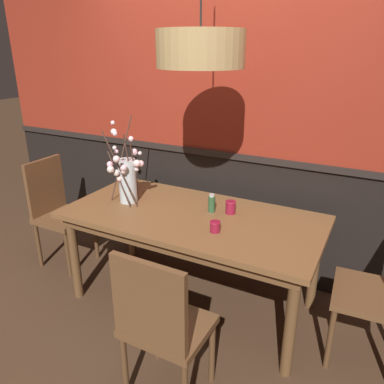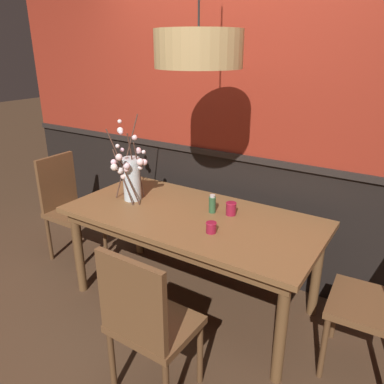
{
  "view_description": "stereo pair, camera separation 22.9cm",
  "coord_description": "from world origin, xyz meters",
  "px_view_note": "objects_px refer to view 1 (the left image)",
  "views": [
    {
      "loc": [
        1.16,
        -2.21,
        1.89
      ],
      "look_at": [
        0.0,
        0.0,
        0.93
      ],
      "focal_mm": 35.4,
      "sensor_mm": 36.0,
      "label": 1
    },
    {
      "loc": [
        1.35,
        -2.1,
        1.89
      ],
      "look_at": [
        0.0,
        0.0,
        0.93
      ],
      "focal_mm": 35.4,
      "sensor_mm": 36.0,
      "label": 2
    }
  ],
  "objects_px": {
    "chair_far_side_right": "(270,211)",
    "pendant_lamp": "(201,49)",
    "condiment_bottle": "(212,203)",
    "candle_holder_nearer_center": "(215,226)",
    "dining_table": "(192,224)",
    "chair_head_west_end": "(57,208)",
    "chair_head_east_end": "(384,290)",
    "vase_with_blossoms": "(127,178)",
    "chair_near_side_right": "(161,322)",
    "candle_holder_nearer_edge": "(231,207)"
  },
  "relations": [
    {
      "from": "chair_far_side_right",
      "to": "pendant_lamp",
      "type": "height_order",
      "value": "pendant_lamp"
    },
    {
      "from": "condiment_bottle",
      "to": "pendant_lamp",
      "type": "distance_m",
      "value": 1.08
    },
    {
      "from": "candle_holder_nearer_center",
      "to": "chair_far_side_right",
      "type": "bearing_deg",
      "value": 86.25
    },
    {
      "from": "dining_table",
      "to": "condiment_bottle",
      "type": "height_order",
      "value": "condiment_bottle"
    },
    {
      "from": "dining_table",
      "to": "chair_head_west_end",
      "type": "height_order",
      "value": "chair_head_west_end"
    },
    {
      "from": "chair_head_west_end",
      "to": "chair_far_side_right",
      "type": "distance_m",
      "value": 1.92
    },
    {
      "from": "dining_table",
      "to": "condiment_bottle",
      "type": "xyz_separation_m",
      "value": [
        0.1,
        0.11,
        0.15
      ]
    },
    {
      "from": "pendant_lamp",
      "to": "chair_head_east_end",
      "type": "bearing_deg",
      "value": 4.82
    },
    {
      "from": "dining_table",
      "to": "pendant_lamp",
      "type": "distance_m",
      "value": 1.21
    },
    {
      "from": "chair_far_side_right",
      "to": "candle_holder_nearer_center",
      "type": "height_order",
      "value": "chair_far_side_right"
    },
    {
      "from": "vase_with_blossoms",
      "to": "chair_near_side_right",
      "type": "bearing_deg",
      "value": -45.89
    },
    {
      "from": "chair_head_east_end",
      "to": "dining_table",
      "type": "bearing_deg",
      "value": -179.45
    },
    {
      "from": "vase_with_blossoms",
      "to": "candle_holder_nearer_edge",
      "type": "bearing_deg",
      "value": 11.78
    },
    {
      "from": "chair_head_west_end",
      "to": "candle_holder_nearer_edge",
      "type": "bearing_deg",
      "value": 5.72
    },
    {
      "from": "dining_table",
      "to": "condiment_bottle",
      "type": "relative_size",
      "value": 13.57
    },
    {
      "from": "chair_head_west_end",
      "to": "candle_holder_nearer_center",
      "type": "relative_size",
      "value": 13.21
    },
    {
      "from": "vase_with_blossoms",
      "to": "condiment_bottle",
      "type": "relative_size",
      "value": 4.7
    },
    {
      "from": "vase_with_blossoms",
      "to": "pendant_lamp",
      "type": "bearing_deg",
      "value": -6.17
    },
    {
      "from": "condiment_bottle",
      "to": "chair_head_west_end",
      "type": "bearing_deg",
      "value": -175.16
    },
    {
      "from": "chair_near_side_right",
      "to": "chair_head_west_end",
      "type": "xyz_separation_m",
      "value": [
        -1.63,
        0.85,
        0.0
      ]
    },
    {
      "from": "chair_near_side_right",
      "to": "chair_far_side_right",
      "type": "xyz_separation_m",
      "value": [
        0.07,
        1.75,
        -0.03
      ]
    },
    {
      "from": "dining_table",
      "to": "candle_holder_nearer_edge",
      "type": "relative_size",
      "value": 19.69
    },
    {
      "from": "vase_with_blossoms",
      "to": "candle_holder_nearer_center",
      "type": "bearing_deg",
      "value": -10.79
    },
    {
      "from": "chair_head_east_end",
      "to": "vase_with_blossoms",
      "type": "bearing_deg",
      "value": -179.08
    },
    {
      "from": "candle_holder_nearer_center",
      "to": "candle_holder_nearer_edge",
      "type": "bearing_deg",
      "value": 93.82
    },
    {
      "from": "chair_far_side_right",
      "to": "vase_with_blossoms",
      "type": "relative_size",
      "value": 1.36
    },
    {
      "from": "chair_far_side_right",
      "to": "chair_head_west_end",
      "type": "bearing_deg",
      "value": -151.86
    },
    {
      "from": "candle_holder_nearer_center",
      "to": "candle_holder_nearer_edge",
      "type": "xyz_separation_m",
      "value": [
        -0.02,
        0.32,
        0.01
      ]
    },
    {
      "from": "dining_table",
      "to": "vase_with_blossoms",
      "type": "relative_size",
      "value": 2.89
    },
    {
      "from": "chair_near_side_right",
      "to": "pendant_lamp",
      "type": "xyz_separation_m",
      "value": [
        -0.16,
        0.77,
        1.35
      ]
    },
    {
      "from": "pendant_lamp",
      "to": "chair_head_west_end",
      "type": "bearing_deg",
      "value": 177.04
    },
    {
      "from": "candle_holder_nearer_edge",
      "to": "chair_far_side_right",
      "type": "bearing_deg",
      "value": 83.02
    },
    {
      "from": "vase_with_blossoms",
      "to": "candle_holder_nearer_edge",
      "type": "distance_m",
      "value": 0.82
    },
    {
      "from": "chair_head_west_end",
      "to": "pendant_lamp",
      "type": "xyz_separation_m",
      "value": [
        1.47,
        -0.08,
        1.34
      ]
    },
    {
      "from": "chair_head_east_end",
      "to": "candle_holder_nearer_edge",
      "type": "distance_m",
      "value": 1.1
    },
    {
      "from": "dining_table",
      "to": "chair_near_side_right",
      "type": "xyz_separation_m",
      "value": [
        0.26,
        -0.86,
        -0.14
      ]
    },
    {
      "from": "vase_with_blossoms",
      "to": "condiment_bottle",
      "type": "height_order",
      "value": "vase_with_blossoms"
    },
    {
      "from": "pendant_lamp",
      "to": "candle_holder_nearer_edge",
      "type": "bearing_deg",
      "value": 60.14
    },
    {
      "from": "dining_table",
      "to": "candle_holder_nearer_edge",
      "type": "xyz_separation_m",
      "value": [
        0.24,
        0.15,
        0.13
      ]
    },
    {
      "from": "chair_near_side_right",
      "to": "condiment_bottle",
      "type": "distance_m",
      "value": 1.03
    },
    {
      "from": "chair_near_side_right",
      "to": "candle_holder_nearer_center",
      "type": "xyz_separation_m",
      "value": [
        -0.0,
        0.69,
        0.26
      ]
    },
    {
      "from": "chair_head_west_end",
      "to": "chair_far_side_right",
      "type": "bearing_deg",
      "value": 28.14
    },
    {
      "from": "condiment_bottle",
      "to": "pendant_lamp",
      "type": "height_order",
      "value": "pendant_lamp"
    },
    {
      "from": "chair_head_west_end",
      "to": "chair_head_east_end",
      "type": "bearing_deg",
      "value": 0.54
    },
    {
      "from": "chair_head_east_end",
      "to": "chair_far_side_right",
      "type": "bearing_deg",
      "value": 137.69
    },
    {
      "from": "chair_near_side_right",
      "to": "pendant_lamp",
      "type": "distance_m",
      "value": 1.56
    },
    {
      "from": "chair_far_side_right",
      "to": "condiment_bottle",
      "type": "height_order",
      "value": "condiment_bottle"
    },
    {
      "from": "dining_table",
      "to": "chair_head_east_end",
      "type": "bearing_deg",
      "value": 0.55
    },
    {
      "from": "chair_far_side_right",
      "to": "pendant_lamp",
      "type": "relative_size",
      "value": 0.86
    },
    {
      "from": "candle_holder_nearer_center",
      "to": "pendant_lamp",
      "type": "xyz_separation_m",
      "value": [
        -0.16,
        0.08,
        1.09
      ]
    }
  ]
}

